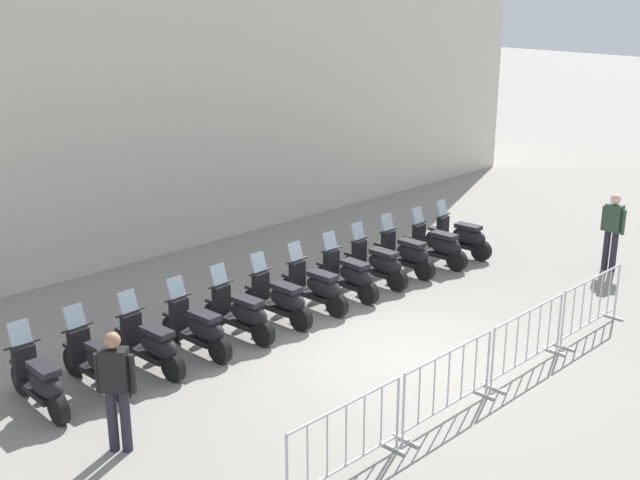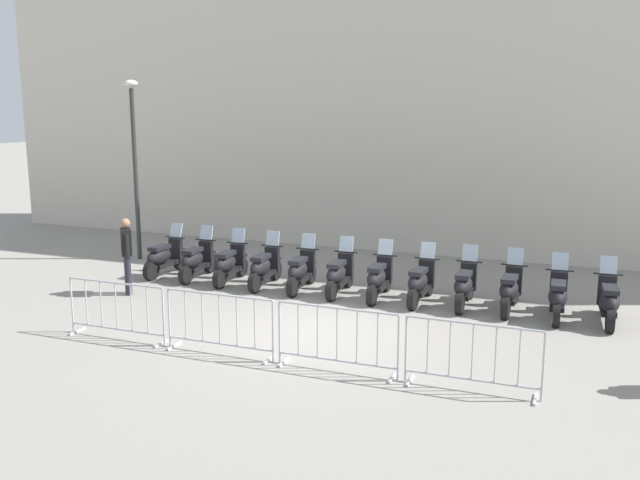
{
  "view_description": "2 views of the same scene",
  "coord_description": "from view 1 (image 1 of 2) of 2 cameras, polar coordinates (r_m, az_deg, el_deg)",
  "views": [
    {
      "loc": [
        -8.7,
        -8.82,
        5.97
      ],
      "look_at": [
        0.49,
        2.79,
        1.28
      ],
      "focal_mm": 44.88,
      "sensor_mm": 36.0,
      "label": 1
    },
    {
      "loc": [
        5.97,
        -11.06,
        4.22
      ],
      "look_at": [
        -1.07,
        2.15,
        1.27
      ],
      "focal_mm": 38.93,
      "sensor_mm": 36.0,
      "label": 2
    }
  ],
  "objects": [
    {
      "name": "barrier_segment_3",
      "position": [
        15.19,
        18.77,
        -4.44
      ],
      "size": [
        2.04,
        0.65,
        1.07
      ],
      "color": "#B2B5B7",
      "rests_on": "ground"
    },
    {
      "name": "barrier_segment_0",
      "position": [
        10.35,
        1.87,
        -14.19
      ],
      "size": [
        2.04,
        0.65,
        1.07
      ],
      "color": "#B2B5B7",
      "rests_on": "ground"
    },
    {
      "name": "building_facade",
      "position": [
        19.01,
        -14.85,
        15.05
      ],
      "size": [
        28.09,
        5.52,
        10.65
      ],
      "primitive_type": "cube",
      "rotation": [
        0.0,
        0.0,
        0.11
      ],
      "color": "beige",
      "rests_on": "ground"
    },
    {
      "name": "ground_plane",
      "position": [
        13.75,
        5.68,
        -8.26
      ],
      "size": [
        120.0,
        120.0,
        0.0
      ],
      "primitive_type": "plane",
      "color": "gray"
    },
    {
      "name": "motorcycle_9",
      "position": [
        17.42,
        6.13,
        -1.0
      ],
      "size": [
        0.56,
        1.73,
        1.24
      ],
      "color": "black",
      "rests_on": "ground"
    },
    {
      "name": "motorcycle_7",
      "position": [
        16.06,
        2.07,
        -2.55
      ],
      "size": [
        0.56,
        1.73,
        1.24
      ],
      "color": "black",
      "rests_on": "ground"
    },
    {
      "name": "motorcycle_3",
      "position": [
        13.77,
        -8.66,
        -6.27
      ],
      "size": [
        0.64,
        1.72,
        1.24
      ],
      "color": "black",
      "rests_on": "ground"
    },
    {
      "name": "motorcycle_1",
      "position": [
        12.93,
        -15.54,
        -8.39
      ],
      "size": [
        0.64,
        1.72,
        1.24
      ],
      "color": "black",
      "rests_on": "ground"
    },
    {
      "name": "motorcycle_6",
      "position": [
        15.43,
        -0.27,
        -3.39
      ],
      "size": [
        0.62,
        1.72,
        1.24
      ],
      "color": "black",
      "rests_on": "ground"
    },
    {
      "name": "motorcycle_2",
      "position": [
        13.31,
        -11.94,
        -7.33
      ],
      "size": [
        0.66,
        1.72,
        1.24
      ],
      "color": "black",
      "rests_on": "ground"
    },
    {
      "name": "motorcycle_8",
      "position": [
        16.75,
        4.12,
        -1.72
      ],
      "size": [
        0.6,
        1.72,
        1.24
      ],
      "color": "black",
      "rests_on": "ground"
    },
    {
      "name": "barrier_segment_2",
      "position": [
        13.43,
        14.59,
        -6.97
      ],
      "size": [
        2.04,
        0.65,
        1.07
      ],
      "color": "#B2B5B7",
      "rests_on": "ground"
    },
    {
      "name": "motorcycle_11",
      "position": [
        18.78,
        10.05,
        0.2
      ],
      "size": [
        0.66,
        1.72,
        1.24
      ],
      "color": "black",
      "rests_on": "ground"
    },
    {
      "name": "motorcycle_10",
      "position": [
        18.05,
        8.36,
        -0.43
      ],
      "size": [
        0.62,
        1.72,
        1.24
      ],
      "color": "black",
      "rests_on": "ground"
    },
    {
      "name": "officer_mid_plaza",
      "position": [
        18.53,
        20.14,
        0.84
      ],
      "size": [
        0.24,
        0.55,
        1.73
      ],
      "color": "#23232D",
      "rests_on": "ground"
    },
    {
      "name": "motorcycle_4",
      "position": [
        14.28,
        -5.64,
        -5.24
      ],
      "size": [
        0.66,
        1.72,
        1.24
      ],
      "color": "black",
      "rests_on": "ground"
    },
    {
      "name": "officer_near_row_end",
      "position": [
        11.01,
        -14.34,
        -9.98
      ],
      "size": [
        0.43,
        0.41,
        1.73
      ],
      "color": "#23232D",
      "rests_on": "ground"
    },
    {
      "name": "motorcycle_0",
      "position": [
        12.57,
        -19.31,
        -9.54
      ],
      "size": [
        0.56,
        1.73,
        1.24
      ],
      "color": "black",
      "rests_on": "ground"
    },
    {
      "name": "motorcycle_5",
      "position": [
        14.85,
        -2.88,
        -4.27
      ],
      "size": [
        0.63,
        1.72,
        1.24
      ],
      "color": "black",
      "rests_on": "ground"
    },
    {
      "name": "barrier_segment_1",
      "position": [
        11.8,
        9.13,
        -10.17
      ],
      "size": [
        2.04,
        0.65,
        1.07
      ],
      "color": "#B2B5B7",
      "rests_on": "ground"
    }
  ]
}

